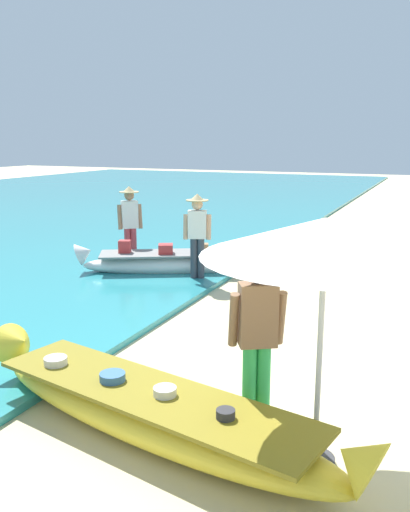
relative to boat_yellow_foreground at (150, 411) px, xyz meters
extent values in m
plane|color=beige|center=(1.42, 1.49, -0.26)|extent=(80.00, 80.00, 0.00)
ellipsoid|color=yellow|center=(0.00, 0.00, -0.04)|extent=(4.26, 1.64, 0.45)
cone|color=yellow|center=(2.00, -0.41, 0.24)|extent=(0.52, 0.57, 0.56)
cone|color=yellow|center=(-1.99, 0.40, 0.24)|extent=(0.52, 0.57, 0.56)
cube|color=olive|center=(0.00, 0.00, 0.19)|extent=(3.60, 1.52, 0.04)
cylinder|color=silver|center=(-1.23, 0.14, 0.24)|extent=(0.25, 0.25, 0.10)
cylinder|color=#386699|center=(-0.45, 0.05, 0.24)|extent=(0.26, 0.26, 0.10)
cylinder|color=silver|center=(0.18, -0.01, 0.24)|extent=(0.22, 0.22, 0.10)
cylinder|color=#2D2D33|center=(0.86, -0.18, 0.24)|extent=(0.17, 0.17, 0.10)
ellipsoid|color=white|center=(-2.36, 5.94, -0.03)|extent=(4.39, 2.87, 0.47)
cone|color=white|center=(-0.40, 7.01, 0.25)|extent=(0.60, 0.62, 0.54)
cone|color=white|center=(-4.32, 4.87, 0.25)|extent=(0.60, 0.62, 0.54)
cube|color=gray|center=(-2.36, 5.94, 0.20)|extent=(3.75, 2.54, 0.04)
cube|color=#B73333|center=(-3.62, 5.32, 0.34)|extent=(0.30, 0.28, 0.28)
cube|color=#B73333|center=(-2.80, 5.59, 0.31)|extent=(0.40, 0.39, 0.22)
cube|color=#9E754C|center=(-2.12, 5.99, 0.31)|extent=(0.30, 0.29, 0.21)
cylinder|color=#2D2D33|center=(-1.53, 6.30, 0.25)|extent=(0.20, 0.20, 0.10)
cylinder|color=#333842|center=(-1.91, 5.41, 0.19)|extent=(0.14, 0.14, 0.91)
cylinder|color=#333842|center=(-2.04, 5.36, 0.19)|extent=(0.14, 0.14, 0.91)
cube|color=silver|center=(-1.97, 5.38, 0.92)|extent=(0.41, 0.33, 0.55)
cylinder|color=tan|center=(-1.75, 5.44, 0.87)|extent=(0.15, 0.21, 0.50)
cylinder|color=tan|center=(-2.18, 5.28, 0.87)|extent=(0.15, 0.21, 0.50)
sphere|color=tan|center=(-1.97, 5.38, 1.32)|extent=(0.22, 0.22, 0.22)
cylinder|color=tan|center=(-1.97, 5.38, 1.40)|extent=(0.44, 0.44, 0.02)
cone|color=tan|center=(-1.97, 5.38, 1.47)|extent=(0.26, 0.26, 0.12)
cylinder|color=green|center=(0.83, 0.53, 0.18)|extent=(0.14, 0.14, 0.88)
cylinder|color=green|center=(0.95, 0.60, 0.18)|extent=(0.14, 0.14, 0.88)
cube|color=brown|center=(0.89, 0.56, 0.93)|extent=(0.42, 0.37, 0.62)
cylinder|color=brown|center=(0.68, 0.46, 0.88)|extent=(0.18, 0.22, 0.56)
cylinder|color=brown|center=(1.08, 0.70, 0.88)|extent=(0.18, 0.22, 0.56)
sphere|color=brown|center=(0.89, 0.56, 1.35)|extent=(0.22, 0.22, 0.22)
cylinder|color=#B2383D|center=(-3.98, 6.26, 0.16)|extent=(0.14, 0.14, 0.85)
cylinder|color=#B2383D|center=(-4.09, 6.17, 0.16)|extent=(0.14, 0.14, 0.85)
cube|color=silver|center=(-4.04, 6.21, 0.89)|extent=(0.42, 0.40, 0.62)
cylinder|color=#9E7051|center=(-3.85, 6.35, 0.84)|extent=(0.20, 0.21, 0.56)
cylinder|color=#9E7051|center=(-4.20, 6.05, 0.84)|extent=(0.20, 0.21, 0.56)
sphere|color=#9E7051|center=(-4.04, 6.21, 1.32)|extent=(0.22, 0.22, 0.22)
cylinder|color=tan|center=(-4.04, 6.21, 1.40)|extent=(0.44, 0.44, 0.02)
cone|color=tan|center=(-4.04, 6.21, 1.47)|extent=(0.26, 0.26, 0.12)
cylinder|color=#B7B7BC|center=(1.57, 0.21, 0.83)|extent=(0.05, 0.05, 2.19)
cone|color=silver|center=(1.57, 0.21, 1.79)|extent=(2.07, 2.07, 0.33)
cylinder|color=#333338|center=(1.57, 0.21, -0.23)|extent=(0.36, 0.36, 0.06)
camera|label=1|loc=(2.42, -4.14, 2.58)|focal=37.83mm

